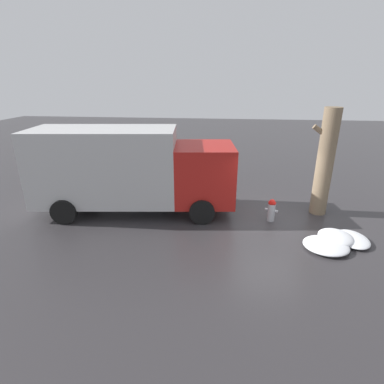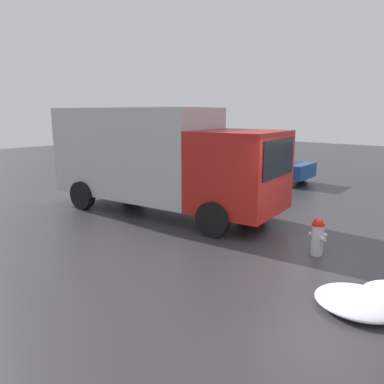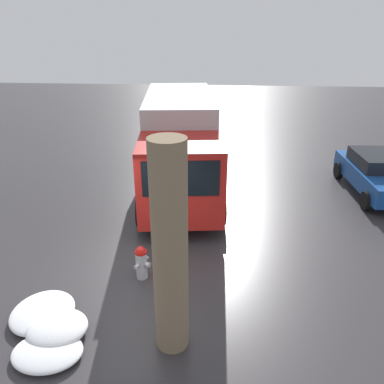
# 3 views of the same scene
# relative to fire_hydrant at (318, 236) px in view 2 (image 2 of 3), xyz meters

# --- Properties ---
(ground_plane) EXTENTS (60.00, 60.00, 0.00)m
(ground_plane) POSITION_rel_fire_hydrant_xyz_m (0.00, 0.00, -0.43)
(ground_plane) COLOR #333033
(fire_hydrant) EXTENTS (0.46, 0.37, 0.84)m
(fire_hydrant) POSITION_rel_fire_hydrant_xyz_m (0.00, 0.00, 0.00)
(fire_hydrant) COLOR #B7B7BC
(fire_hydrant) RESTS_ON ground_plane
(delivery_truck) EXTENTS (7.61, 3.21, 3.20)m
(delivery_truck) POSITION_rel_fire_hydrant_xyz_m (5.28, -0.37, 1.29)
(delivery_truck) COLOR red
(delivery_truck) RESTS_ON ground_plane
(pedestrian) EXTENTS (0.34, 0.34, 1.58)m
(pedestrian) POSITION_rel_fire_hydrant_xyz_m (3.77, -1.05, 0.43)
(pedestrian) COLOR #23232D
(pedestrian) RESTS_ON ground_plane
(parked_car) EXTENTS (4.04, 2.15, 1.37)m
(parked_car) POSITION_rel_fire_hydrant_xyz_m (5.44, -7.29, 0.28)
(parked_car) COLOR #194793
(parked_car) RESTS_ON ground_plane
(snow_pile_by_tree) EXTENTS (1.35, 1.26, 0.21)m
(snow_pile_by_tree) POSITION_rel_fire_hydrant_xyz_m (-1.42, 1.77, -0.33)
(snow_pile_by_tree) COLOR white
(snow_pile_by_tree) RESTS_ON ground_plane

